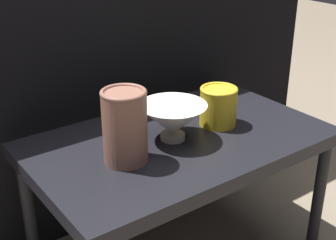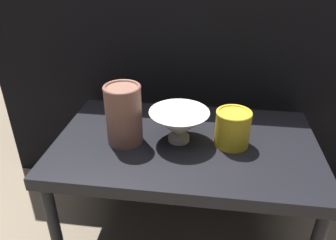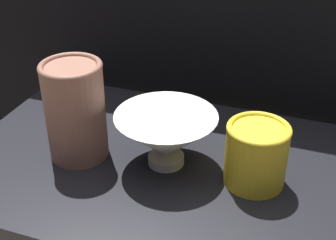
{
  "view_description": "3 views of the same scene",
  "coord_description": "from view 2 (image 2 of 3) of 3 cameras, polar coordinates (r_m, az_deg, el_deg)",
  "views": [
    {
      "loc": [
        -0.72,
        -0.93,
        1.01
      ],
      "look_at": [
        -0.04,
        0.0,
        0.48
      ],
      "focal_mm": 50.0,
      "sensor_mm": 36.0,
      "label": 1
    },
    {
      "loc": [
        0.06,
        -0.89,
        0.99
      ],
      "look_at": [
        -0.06,
        -0.0,
        0.49
      ],
      "focal_mm": 35.0,
      "sensor_mm": 36.0,
      "label": 2
    },
    {
      "loc": [
        0.22,
        -0.68,
        0.95
      ],
      "look_at": [
        -0.01,
        -0.02,
        0.53
      ],
      "focal_mm": 50.0,
      "sensor_mm": 36.0,
      "label": 3
    }
  ],
  "objects": [
    {
      "name": "ground_plane",
      "position": [
        1.33,
        2.62,
        -19.09
      ],
      "size": [
        8.0,
        8.0,
        0.0
      ],
      "primitive_type": "plane",
      "color": "#7F705B"
    },
    {
      "name": "table",
      "position": [
        1.08,
        3.06,
        -5.47
      ],
      "size": [
        0.84,
        0.51,
        0.42
      ],
      "color": "black",
      "rests_on": "ground_plane"
    },
    {
      "name": "couch_backdrop",
      "position": [
        1.54,
        4.98,
        8.09
      ],
      "size": [
        1.65,
        0.5,
        0.89
      ],
      "color": "black",
      "rests_on": "ground_plane"
    },
    {
      "name": "bowl",
      "position": [
        1.03,
        1.92,
        -0.76
      ],
      "size": [
        0.19,
        0.19,
        0.1
      ],
      "color": "silver",
      "rests_on": "table"
    },
    {
      "name": "vase_textured_left",
      "position": [
        1.01,
        -7.72,
        1.08
      ],
      "size": [
        0.11,
        0.11,
        0.19
      ],
      "color": "brown",
      "rests_on": "table"
    },
    {
      "name": "vase_colorful_right",
      "position": [
        1.02,
        11.22,
        -1.41
      ],
      "size": [
        0.11,
        0.11,
        0.12
      ],
      "color": "gold",
      "rests_on": "table"
    }
  ]
}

